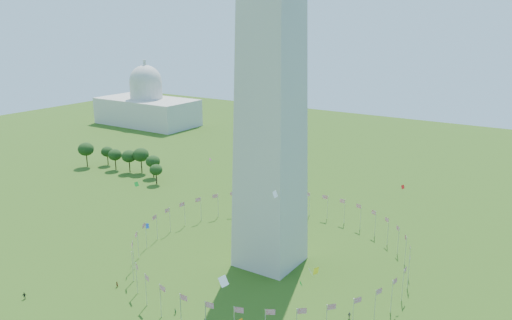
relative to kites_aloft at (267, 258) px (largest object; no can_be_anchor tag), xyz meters
The scene contains 4 objects.
flag_ring 37.69m from the kites_aloft, 120.40° to the left, with size 80.24×80.24×9.00m.
capitol_building 254.43m from the kites_aloft, 140.99° to the left, with size 70.00×35.00×46.00m, color beige, non-canonical shape.
kites_aloft is the anchor object (origin of this frame).
tree_line_west 144.40m from the kites_aloft, 150.35° to the left, with size 55.11×15.44×12.03m.
Camera 1 is at (70.87, -66.54, 69.87)m, focal length 35.00 mm.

